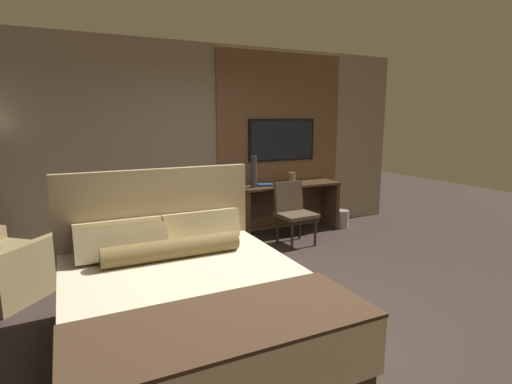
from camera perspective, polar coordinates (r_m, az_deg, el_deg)
name	(u,v)px	position (r m, az deg, el deg)	size (l,w,h in m)	color
ground_plane	(277,316)	(3.80, 3.00, -17.23)	(16.00, 16.00, 0.00)	#332823
wall_back_tv_panel	(202,144)	(5.83, -7.76, 6.81)	(7.20, 0.09, 2.80)	gray
bed	(187,305)	(3.23, -9.78, -15.58)	(1.82, 2.17, 1.30)	#33281E
desk	(287,200)	(6.24, 4.51, -1.10)	(1.63, 0.49, 0.77)	#422D1E
tv	(282,140)	(6.29, 3.72, 7.43)	(1.15, 0.04, 0.65)	black
desk_chair	(293,207)	(5.69, 5.26, -2.21)	(0.52, 0.52, 0.88)	#4C3D2D
vase_tall	(254,172)	(5.80, -0.34, 2.91)	(0.09, 0.09, 0.46)	#333338
vase_short	(292,178)	(6.24, 5.16, 2.05)	(0.10, 0.10, 0.16)	#846647
book	(265,185)	(5.95, 1.25, 1.03)	(0.25, 0.20, 0.03)	navy
waste_bin	(342,219)	(6.71, 12.19, -3.75)	(0.22, 0.22, 0.28)	gray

